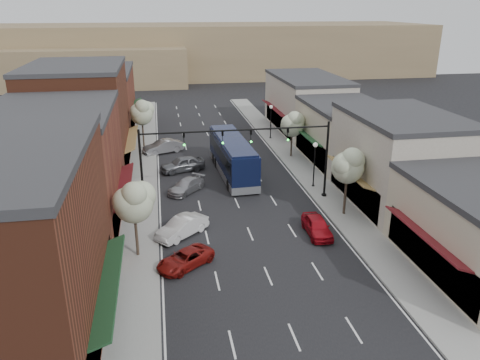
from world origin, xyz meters
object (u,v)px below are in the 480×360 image
tree_right_near (349,164)px  parked_car_b (182,227)px  tree_right_far (293,123)px  signal_mast_right (301,150)px  lamp_post_far (271,116)px  parked_car_d (182,164)px  lamp_post_near (315,157)px  parked_car_a (185,259)px  signal_mast_left (170,156)px  parked_car_c (186,186)px  coach_bus (232,156)px  tree_left_near (134,201)px  red_hatchback (317,226)px  parked_car_e (163,147)px  tree_left_far (142,112)px

tree_right_near → parked_car_b: tree_right_near is taller
tree_right_near → tree_right_far: tree_right_near is taller
signal_mast_right → lamp_post_far: 20.19m
tree_right_far → parked_car_d: bearing=-168.1°
tree_right_near → lamp_post_near: bearing=94.8°
lamp_post_near → lamp_post_far: size_ratio=1.00×
parked_car_a → parked_car_d: bearing=139.5°
signal_mast_left → parked_car_c: signal_mast_left is taller
lamp_post_near → coach_bus: (-7.00, 4.94, -1.04)m
tree_left_near → coach_bus: size_ratio=0.46×
red_hatchback → parked_car_e: size_ratio=0.87×
signal_mast_left → tree_right_near: signal_mast_left is taller
signal_mast_right → tree_left_near: bearing=-149.9°
tree_left_far → signal_mast_left: bearing=-81.7°
lamp_post_near → parked_car_d: (-12.00, 6.80, -2.21)m
parked_car_b → parked_car_c: size_ratio=1.03×
tree_left_near → red_hatchback: size_ratio=1.39×
tree_left_near → coach_bus: (9.05, 15.50, -2.25)m
tree_left_near → lamp_post_near: size_ratio=1.28×
tree_left_far → coach_bus: bearing=-49.2°
parked_car_d → signal_mast_right: bearing=29.0°
lamp_post_far → parked_car_c: (-12.00, -16.61, -2.39)m
parked_car_a → parked_car_e: size_ratio=0.87×
parked_car_b → red_hatchback: bearing=40.1°
tree_right_far → tree_left_near: size_ratio=0.95×
tree_left_near → parked_car_c: bearing=70.5°
red_hatchback → parked_car_a: (-10.12, -2.95, -0.13)m
parked_car_d → parked_car_e: size_ratio=0.99×
tree_right_far → tree_left_near: (-16.60, -20.00, 0.23)m
signal_mast_right → parked_car_b: size_ratio=1.87×
signal_mast_left → tree_right_near: size_ratio=1.38×
lamp_post_near → parked_car_b: 15.30m
signal_mast_right → parked_car_d: bearing=136.5°
coach_bus → parked_car_b: bearing=-117.3°
signal_mast_right → tree_right_far: size_ratio=1.51×
parked_car_a → parked_car_c: parked_car_c is taller
parked_car_b → tree_left_far: bearing=146.5°
tree_left_far → parked_car_a: bearing=-83.7°
parked_car_e → signal_mast_right: bearing=13.6°
lamp_post_near → signal_mast_left: bearing=-169.4°
tree_left_near → parked_car_d: tree_left_near is taller
signal_mast_left → parked_car_a: size_ratio=2.02×
red_hatchback → coach_bus: bearing=107.5°
tree_left_near → tree_left_far: bearing=90.0°
coach_bus → tree_right_near: bearing=-59.3°
lamp_post_near → coach_bus: lamp_post_near is taller
lamp_post_near → lamp_post_far: same height
tree_right_near → coach_bus: bearing=123.3°
signal_mast_right → tree_left_near: 16.05m
tree_left_far → parked_car_a: tree_left_far is taller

